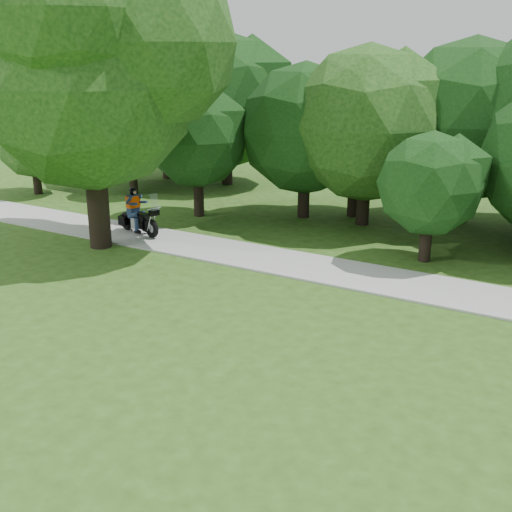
% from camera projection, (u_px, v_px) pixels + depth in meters
% --- Properties ---
extents(ground, '(100.00, 100.00, 0.00)m').
position_uv_depth(ground, '(306.00, 450.00, 10.10)').
color(ground, '#2D4B15').
rests_on(ground, ground).
extents(walkway, '(60.00, 2.20, 0.06)m').
position_uv_depth(walkway, '(443.00, 291.00, 16.65)').
color(walkway, '#ABABA5').
rests_on(walkway, ground).
extents(big_tree_west, '(8.64, 6.56, 9.96)m').
position_uv_depth(big_tree_west, '(94.00, 58.00, 19.03)').
color(big_tree_west, black).
rests_on(big_tree_west, ground).
extents(touring_motorcycle, '(2.03, 0.93, 1.56)m').
position_uv_depth(touring_motorcycle, '(136.00, 217.00, 21.63)').
color(touring_motorcycle, black).
rests_on(touring_motorcycle, walkway).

